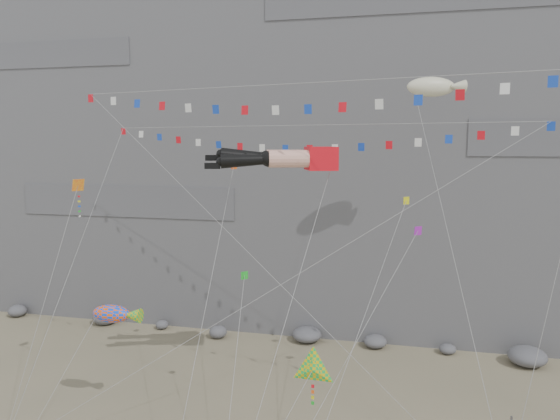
# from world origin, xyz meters

# --- Properties ---
(cliff) EXTENTS (80.00, 28.00, 50.00)m
(cliff) POSITION_xyz_m (0.00, 32.00, 25.00)
(cliff) COLOR slate
(cliff) RESTS_ON ground
(talus_boulders) EXTENTS (60.00, 3.00, 1.20)m
(talus_boulders) POSITION_xyz_m (0.00, 17.00, 0.60)
(talus_boulders) COLOR slate
(talus_boulders) RESTS_ON ground
(legs_kite) EXTENTS (8.48, 14.92, 21.38)m
(legs_kite) POSITION_xyz_m (0.85, 4.68, 16.59)
(legs_kite) COLOR red
(legs_kite) RESTS_ON ground
(flag_banner_upper) EXTENTS (31.98, 18.24, 27.54)m
(flag_banner_upper) POSITION_xyz_m (0.52, 9.89, 18.80)
(flag_banner_upper) COLOR red
(flag_banner_upper) RESTS_ON ground
(flag_banner_lower) EXTENTS (30.47, 8.54, 24.42)m
(flag_banner_lower) POSITION_xyz_m (1.79, 2.34, 20.93)
(flag_banner_lower) COLOR red
(flag_banner_lower) RESTS_ON ground
(harlequin_kite) EXTENTS (3.25, 5.90, 15.95)m
(harlequin_kite) POSITION_xyz_m (-11.99, 1.63, 14.82)
(harlequin_kite) COLOR red
(harlequin_kite) RESTS_ON ground
(fish_windsock) EXTENTS (5.44, 5.01, 8.92)m
(fish_windsock) POSITION_xyz_m (-9.25, 0.45, 7.03)
(fish_windsock) COLOR #F9550C
(fish_windsock) RESTS_ON ground
(delta_kite) EXTENTS (4.39, 4.72, 8.20)m
(delta_kite) POSITION_xyz_m (4.00, -2.52, 5.99)
(delta_kite) COLOR #E4BB0B
(delta_kite) RESTS_ON ground
(blimp_windsock) EXTENTS (6.41, 15.76, 26.15)m
(blimp_windsock) POSITION_xyz_m (9.80, 11.71, 21.46)
(blimp_windsock) COLOR beige
(blimp_windsock) RESTS_ON ground
(small_kite_a) EXTENTS (1.18, 13.18, 20.34)m
(small_kite_a) POSITION_xyz_m (-3.15, 6.24, 15.73)
(small_kite_a) COLOR #F25214
(small_kite_a) RESTS_ON ground
(small_kite_b) EXTENTS (7.66, 12.35, 18.14)m
(small_kite_b) POSITION_xyz_m (9.04, 5.74, 11.92)
(small_kite_b) COLOR purple
(small_kite_b) RESTS_ON ground
(small_kite_c) EXTENTS (2.25, 10.18, 13.49)m
(small_kite_c) POSITION_xyz_m (-1.18, 2.33, 9.28)
(small_kite_c) COLOR green
(small_kite_c) RESTS_ON ground
(small_kite_d) EXTENTS (5.43, 16.42, 21.41)m
(small_kite_d) POSITION_xyz_m (8.25, 8.03, 13.44)
(small_kite_d) COLOR yellow
(small_kite_d) RESTS_ON ground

